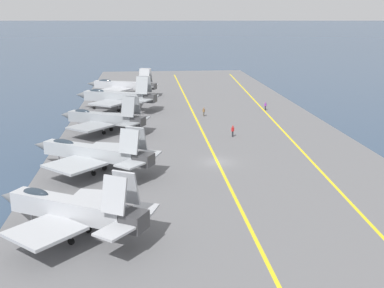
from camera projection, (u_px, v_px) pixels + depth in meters
ground_plane at (217, 165)px, 63.16m from camera, size 2000.00×2000.00×0.00m
carrier_deck at (217, 163)px, 63.10m from camera, size 199.43×45.30×0.40m
deck_stripe_foul_line at (310, 159)px, 64.23m from camera, size 179.23×10.34×0.01m
deck_stripe_centerline at (217, 162)px, 63.05m from camera, size 179.49×0.36×0.01m
parked_jet_second at (71, 209)px, 41.46m from camera, size 12.71×14.96×6.57m
parked_jet_third at (92, 153)px, 58.46m from camera, size 13.50×16.71×6.16m
parked_jet_fourth at (103, 118)px, 77.79m from camera, size 13.87×15.32×6.31m
parked_jet_fifth at (117, 97)px, 95.00m from camera, size 14.30×17.02×7.03m
parked_jet_sixth at (123, 85)px, 111.42m from camera, size 12.43×17.15×6.57m
crew_brown_vest at (204, 111)px, 90.13m from camera, size 0.44×0.46×1.71m
crew_purple_vest at (265, 106)px, 95.59m from camera, size 0.42×0.46×1.71m
crew_red_vest at (233, 131)px, 75.38m from camera, size 0.44×0.46×1.83m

